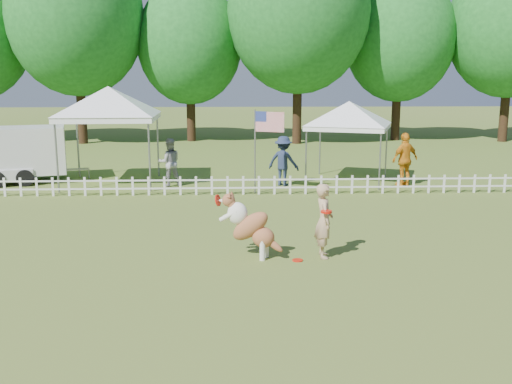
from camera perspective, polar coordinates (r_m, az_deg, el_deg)
ground at (r=11.47m, az=0.59°, el=-7.39°), size 120.00×120.00×0.00m
picket_fence at (r=18.17m, az=-0.50°, el=0.67°), size 22.00×0.08×0.60m
handler at (r=11.89m, az=6.81°, el=-2.87°), size 0.38×0.58×1.56m
dog at (r=11.81m, az=-0.47°, el=-3.44°), size 1.37×0.86×1.34m
frisbee_on_turf at (r=11.81m, az=4.18°, el=-6.82°), size 0.25×0.25×0.02m
canopy_tent_left at (r=20.45m, az=-14.34°, el=5.37°), size 3.31×3.31×3.31m
canopy_tent_right at (r=20.56m, az=9.19°, el=4.89°), size 3.46×3.46×2.80m
cargo_trailer at (r=21.95m, az=-23.26°, el=3.46°), size 4.91×3.14×2.00m
flag_pole at (r=18.20m, az=-0.10°, el=4.02°), size 0.99×0.51×2.69m
spectator_a at (r=19.76m, az=-8.65°, el=2.95°), size 0.92×0.79×1.64m
spectator_b at (r=19.64m, az=2.75°, el=3.12°), size 1.27×1.08×1.71m
spectator_c at (r=20.18m, az=14.67°, el=3.16°), size 1.16×0.88×1.83m
tree_left at (r=33.50m, az=-17.48°, el=14.91°), size 7.40×7.40×12.00m
tree_center_left at (r=33.45m, az=-6.65°, el=13.47°), size 6.00×6.00×9.80m
tree_center_right at (r=32.14m, az=4.25°, el=16.09°), size 7.60×7.60×12.60m
tree_right at (r=34.71m, az=14.11°, el=13.63°), size 6.20×6.20×10.40m
tree_far_right at (r=35.94m, az=24.11°, el=13.71°), size 7.00×7.00×11.40m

